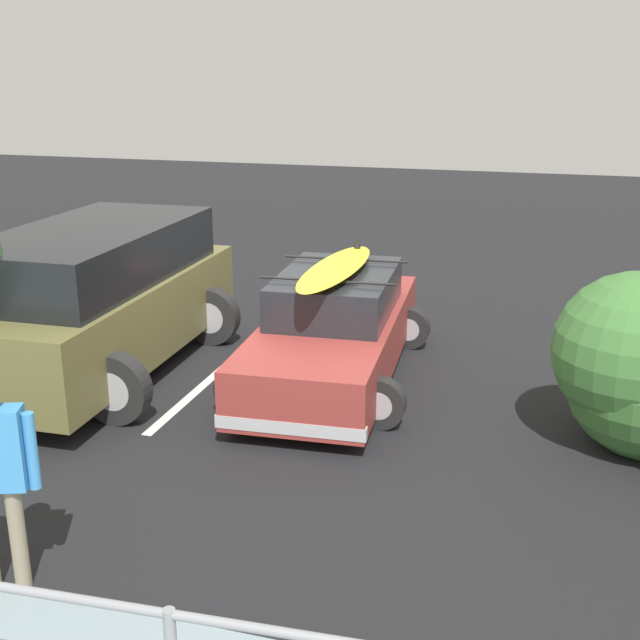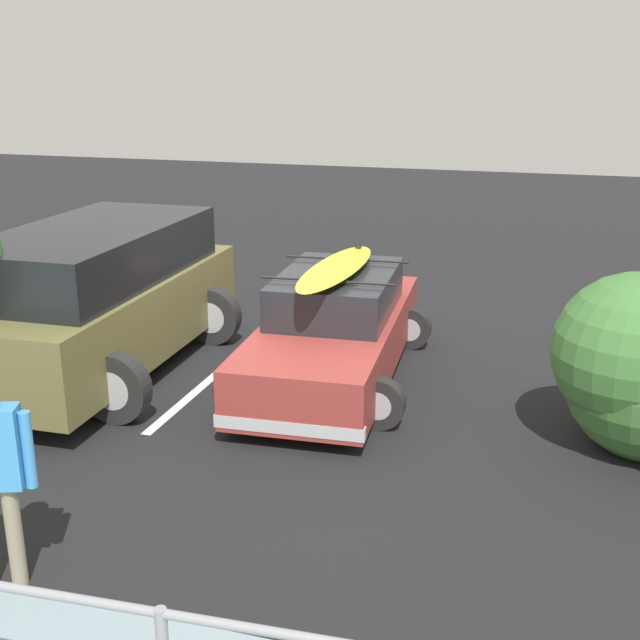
# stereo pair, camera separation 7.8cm
# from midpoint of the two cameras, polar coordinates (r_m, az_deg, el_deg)

# --- Properties ---
(ground_plane) EXTENTS (44.00, 44.00, 0.02)m
(ground_plane) POSITION_cam_midpoint_polar(r_m,az_deg,el_deg) (10.29, -1.95, -4.08)
(ground_plane) COLOR black
(ground_plane) RESTS_ON ground
(parking_stripe) EXTENTS (0.12, 4.41, 0.00)m
(parking_stripe) POSITION_cam_midpoint_polar(r_m,az_deg,el_deg) (10.73, -6.46, -3.21)
(parking_stripe) COLOR silver
(parking_stripe) RESTS_ON ground
(sedan_car) EXTENTS (2.34, 4.44, 1.62)m
(sedan_car) POSITION_cam_midpoint_polar(r_m,az_deg,el_deg) (10.08, 1.27, -0.66)
(sedan_car) COLOR #9E3833
(sedan_car) RESTS_ON ground
(suv_car) EXTENTS (2.85, 4.83, 1.89)m
(suv_car) POSITION_cam_midpoint_polar(r_m,az_deg,el_deg) (10.58, -15.35, 1.55)
(suv_car) COLOR brown
(suv_car) RESTS_ON ground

